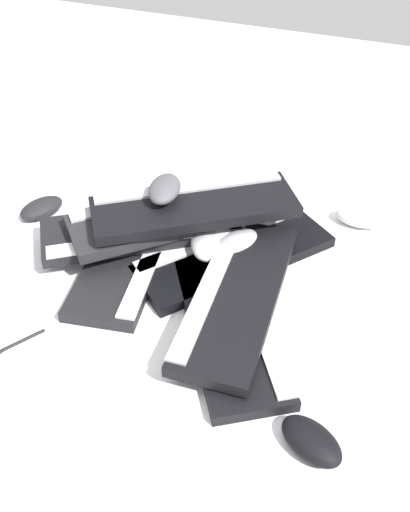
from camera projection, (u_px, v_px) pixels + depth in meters
name	position (u px, v px, depth m)	size (l,w,h in m)	color
ground_plane	(180.00, 294.00, 1.17)	(3.20, 3.20, 0.00)	white
keyboard_0	(131.00, 252.00, 1.25)	(0.22, 0.46, 0.03)	black
keyboard_1	(229.00, 318.00, 1.10)	(0.36, 0.45, 0.03)	black
keyboard_2	(234.00, 255.00, 1.24)	(0.39, 0.44, 0.03)	black
keyboard_3	(143.00, 229.00, 1.26)	(0.45, 0.38, 0.03)	black
keyboard_4	(237.00, 293.00, 1.11)	(0.18, 0.45, 0.03)	black
keyboard_5	(170.00, 214.00, 1.26)	(0.42, 0.41, 0.03)	#232326
keyboard_6	(194.00, 206.00, 1.23)	(0.45, 0.38, 0.03)	black
mouse_0	(237.00, 243.00, 1.22)	(0.11, 0.07, 0.04)	#B7B7BC
mouse_1	(41.00, 208.00, 1.37)	(0.11, 0.07, 0.04)	black
mouse_2	(206.00, 244.00, 1.21)	(0.11, 0.07, 0.04)	silver
mouse_3	(359.00, 217.00, 1.34)	(0.11, 0.07, 0.04)	silver
mouse_4	(311.00, 441.00, 0.89)	(0.11, 0.07, 0.04)	black
mouse_5	(214.00, 233.00, 1.24)	(0.11, 0.07, 0.04)	#B7B7BC
mouse_6	(214.00, 233.00, 1.24)	(0.11, 0.07, 0.04)	silver
mouse_7	(165.00, 189.00, 1.21)	(0.11, 0.07, 0.04)	#4C4C51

